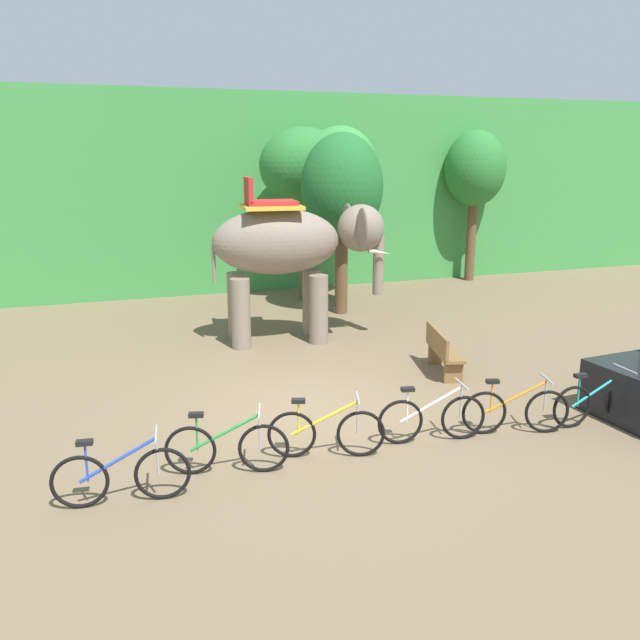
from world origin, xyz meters
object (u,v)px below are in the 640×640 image
at_px(bike_yellow, 326,432).
at_px(wooden_bench, 442,350).
at_px(bike_green, 227,447).
at_px(bike_teal, 598,402).
at_px(bike_orange, 515,410).
at_px(elephant, 291,247).
at_px(bike_blue, 121,476).
at_px(tree_far_right, 303,167).
at_px(tree_left, 340,168).
at_px(bike_white, 432,418).
at_px(tree_far_left, 475,170).
at_px(tree_center, 342,189).

distance_m(bike_yellow, wooden_bench, 4.41).
distance_m(bike_green, bike_teal, 6.03).
bearing_deg(wooden_bench, bike_orange, -96.83).
relative_size(bike_yellow, wooden_bench, 1.06).
relative_size(elephant, bike_blue, 2.47).
distance_m(tree_far_right, wooden_bench, 8.12).
height_order(tree_left, bike_blue, tree_left).
bearing_deg(bike_orange, bike_blue, -178.03).
bearing_deg(bike_blue, bike_yellow, 7.88).
xyz_separation_m(elephant, bike_blue, (-4.13, -6.42, -1.82)).
height_order(bike_white, bike_orange, same).
bearing_deg(tree_left, bike_yellow, -111.55).
distance_m(tree_left, wooden_bench, 7.89).
xyz_separation_m(bike_white, wooden_bench, (1.74, 2.79, 0.09)).
relative_size(elephant, bike_yellow, 2.55).
bearing_deg(tree_far_right, bike_teal, -80.71).
xyz_separation_m(tree_far_right, bike_orange, (0.22, -10.30, -3.50)).
distance_m(bike_blue, bike_white, 4.57).
bearing_deg(tree_left, bike_white, -102.52).
xyz_separation_m(tree_left, elephant, (-2.63, -3.84, -1.68)).
height_order(bike_blue, bike_teal, same).
xyz_separation_m(tree_far_right, bike_teal, (1.71, -10.42, -3.50)).
bearing_deg(bike_white, bike_teal, -5.75).
bearing_deg(bike_teal, bike_white, 174.25).
xyz_separation_m(tree_left, bike_orange, (-0.81, -10.06, -3.49)).
xyz_separation_m(bike_yellow, bike_teal, (4.57, -0.32, 0.00)).
height_order(tree_far_left, bike_white, tree_far_left).
distance_m(tree_far_right, bike_teal, 11.13).
relative_size(bike_blue, bike_orange, 1.03).
height_order(tree_far_left, wooden_bench, tree_far_left).
height_order(tree_far_right, wooden_bench, tree_far_right).
bearing_deg(tree_center, elephant, -133.97).
bearing_deg(bike_teal, bike_orange, 175.12).
distance_m(bike_blue, bike_teal, 7.43).
height_order(bike_blue, wooden_bench, bike_blue).
height_order(tree_far_right, tree_left, tree_left).
relative_size(elephant, bike_orange, 2.54).
height_order(tree_left, tree_far_left, tree_left).
height_order(tree_far_left, bike_yellow, tree_far_left).
distance_m(tree_far_left, wooden_bench, 10.73).
bearing_deg(tree_left, elephant, -124.39).
bearing_deg(bike_white, tree_far_left, 56.14).
bearing_deg(bike_teal, bike_green, 177.23).
relative_size(bike_orange, wooden_bench, 1.06).
relative_size(bike_green, bike_teal, 0.97).
distance_m(tree_far_right, bike_white, 10.79).
height_order(elephant, bike_teal, elephant).
relative_size(tree_far_right, tree_far_left, 1.00).
bearing_deg(bike_orange, tree_center, 88.45).
bearing_deg(tree_center, bike_yellow, -112.12).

